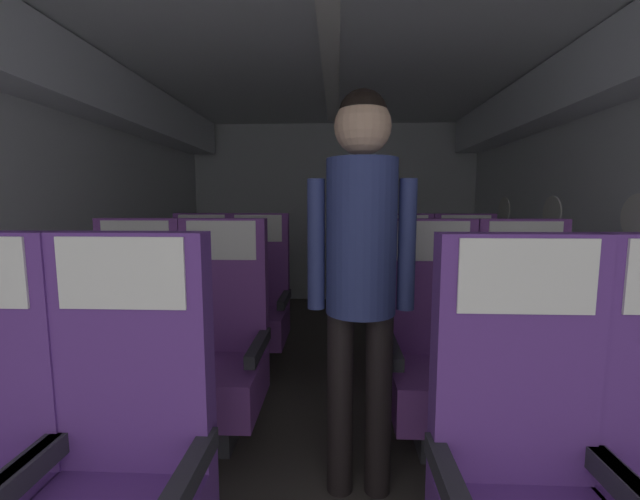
# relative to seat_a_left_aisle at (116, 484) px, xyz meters

# --- Properties ---
(ground) EXTENTS (3.72, 5.72, 0.02)m
(ground) POSITION_rel_seat_a_left_aisle_xyz_m (0.54, 1.32, -0.48)
(ground) COLOR #3D3833
(fuselage_shell) EXTENTS (3.60, 5.37, 2.23)m
(fuselage_shell) POSITION_rel_seat_a_left_aisle_xyz_m (0.54, 1.60, 1.11)
(fuselage_shell) COLOR silver
(fuselage_shell) RESTS_ON ground
(seat_a_left_aisle) EXTENTS (0.48, 0.49, 1.14)m
(seat_a_left_aisle) POSITION_rel_seat_a_left_aisle_xyz_m (0.00, 0.00, 0.00)
(seat_a_left_aisle) COLOR #38383D
(seat_a_left_aisle) RESTS_ON ground
(seat_a_right_window) EXTENTS (0.48, 0.49, 1.14)m
(seat_a_right_window) POSITION_rel_seat_a_left_aisle_xyz_m (1.08, 0.00, 0.00)
(seat_a_right_window) COLOR #38383D
(seat_a_right_window) RESTS_ON ground
(seat_b_left_window) EXTENTS (0.48, 0.49, 1.14)m
(seat_b_left_window) POSITION_rel_seat_a_left_aisle_xyz_m (-0.45, 0.95, 0.00)
(seat_b_left_window) COLOR #38383D
(seat_b_left_window) RESTS_ON ground
(seat_b_left_aisle) EXTENTS (0.48, 0.49, 1.14)m
(seat_b_left_aisle) POSITION_rel_seat_a_left_aisle_xyz_m (-0.00, 0.95, 0.00)
(seat_b_left_aisle) COLOR #38383D
(seat_b_left_aisle) RESTS_ON ground
(seat_b_right_aisle) EXTENTS (0.48, 0.49, 1.14)m
(seat_b_right_aisle) POSITION_rel_seat_a_left_aisle_xyz_m (1.52, 0.95, 0.00)
(seat_b_right_aisle) COLOR #38383D
(seat_b_right_aisle) RESTS_ON ground
(seat_b_right_window) EXTENTS (0.48, 0.49, 1.14)m
(seat_b_right_window) POSITION_rel_seat_a_left_aisle_xyz_m (1.07, 0.95, 0.00)
(seat_b_right_window) COLOR #38383D
(seat_b_right_window) RESTS_ON ground
(seat_c_left_window) EXTENTS (0.48, 0.49, 1.14)m
(seat_c_left_window) POSITION_rel_seat_a_left_aisle_xyz_m (-0.44, 1.91, 0.00)
(seat_c_left_window) COLOR #38383D
(seat_c_left_window) RESTS_ON ground
(seat_c_left_aisle) EXTENTS (0.48, 0.49, 1.14)m
(seat_c_left_aisle) POSITION_rel_seat_a_left_aisle_xyz_m (-0.00, 1.89, 0.00)
(seat_c_left_aisle) COLOR #38383D
(seat_c_left_aisle) RESTS_ON ground
(seat_c_right_aisle) EXTENTS (0.48, 0.49, 1.14)m
(seat_c_right_aisle) POSITION_rel_seat_a_left_aisle_xyz_m (1.52, 1.89, 0.00)
(seat_c_right_aisle) COLOR #38383D
(seat_c_right_aisle) RESTS_ON ground
(seat_c_right_window) EXTENTS (0.48, 0.49, 1.14)m
(seat_c_right_window) POSITION_rel_seat_a_left_aisle_xyz_m (1.07, 1.89, 0.00)
(seat_c_right_window) COLOR #38383D
(seat_c_right_window) RESTS_ON ground
(flight_attendant) EXTENTS (0.43, 0.28, 1.65)m
(flight_attendant) POSITION_rel_seat_a_left_aisle_xyz_m (0.68, 0.62, 0.55)
(flight_attendant) COLOR black
(flight_attendant) RESTS_ON ground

